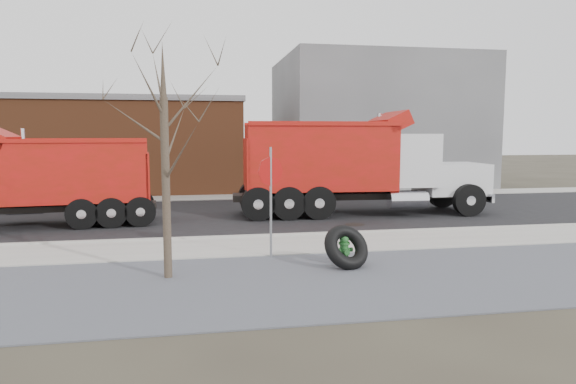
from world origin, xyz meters
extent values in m
plane|color=#383328|center=(0.00, 0.00, 0.00)|extent=(120.00, 120.00, 0.00)
cube|color=slate|center=(0.00, -3.50, 0.01)|extent=(60.00, 5.00, 0.03)
cube|color=#9E9B93|center=(0.00, 0.25, 0.03)|extent=(60.00, 2.50, 0.06)
cube|color=#9E9B93|center=(0.00, 1.55, 0.06)|extent=(60.00, 0.15, 0.11)
cube|color=black|center=(0.00, 6.30, 0.01)|extent=(60.00, 9.40, 0.02)
cube|color=#9E9B93|center=(0.00, 12.00, 0.03)|extent=(60.00, 2.00, 0.06)
cube|color=gray|center=(9.00, 18.00, 4.00)|extent=(12.00, 10.00, 8.00)
cube|color=brown|center=(-10.00, 17.00, 2.50)|extent=(20.00, 8.00, 5.00)
cube|color=gray|center=(-10.00, 17.00, 5.15)|extent=(20.20, 8.20, 0.30)
cylinder|color=#382D23|center=(-3.20, -2.60, 2.00)|extent=(0.18, 0.18, 4.00)
cone|color=#382D23|center=(-3.20, -2.60, 4.60)|extent=(0.14, 0.14, 1.20)
cylinder|color=#33762D|center=(0.99, -2.23, 0.03)|extent=(0.41, 0.41, 0.06)
cylinder|color=#33762D|center=(0.99, -2.23, 0.31)|extent=(0.22, 0.22, 0.56)
cylinder|color=#33762D|center=(0.99, -2.23, 0.56)|extent=(0.28, 0.28, 0.05)
sphere|color=#33762D|center=(0.99, -2.23, 0.66)|extent=(0.23, 0.23, 0.23)
cylinder|color=#33762D|center=(0.99, -2.23, 0.75)|extent=(0.05, 0.05, 0.06)
cylinder|color=#33762D|center=(0.83, -2.24, 0.40)|extent=(0.12, 0.11, 0.10)
cylinder|color=#33762D|center=(1.15, -2.21, 0.40)|extent=(0.12, 0.11, 0.10)
cylinder|color=#33762D|center=(1.01, -2.39, 0.38)|extent=(0.15, 0.13, 0.14)
torus|color=black|center=(0.99, -2.43, 0.51)|extent=(1.39, 1.23, 1.14)
cylinder|color=gray|center=(-0.65, -1.10, 1.44)|extent=(0.06, 0.06, 2.89)
cylinder|color=#A00D0B|center=(-0.65, -1.10, 2.27)|extent=(0.71, 0.39, 0.78)
cube|color=black|center=(3.79, 5.70, 0.75)|extent=(9.87, 1.46, 0.25)
cube|color=silver|center=(7.86, 5.51, 1.40)|extent=(2.63, 2.36, 1.26)
cube|color=silver|center=(8.93, 5.46, 1.40)|extent=(0.15, 2.01, 1.15)
cube|color=silver|center=(5.96, 5.60, 2.20)|extent=(1.96, 2.73, 2.07)
cube|color=black|center=(6.71, 5.56, 2.78)|extent=(0.16, 2.30, 0.92)
cube|color=#B80F10|center=(2.29, 5.77, 2.32)|extent=(5.87, 3.03, 2.53)
cylinder|color=silver|center=(5.16, 6.73, 2.72)|extent=(0.17, 0.17, 2.76)
cylinder|color=black|center=(8.12, 6.74, 0.65)|extent=(1.28, 0.40, 1.26)
cylinder|color=black|center=(8.00, 4.26, 0.65)|extent=(1.28, 0.40, 1.26)
cylinder|color=black|center=(0.97, 6.94, 0.65)|extent=(1.28, 0.40, 1.26)
cylinder|color=black|center=(0.86, 4.73, 0.65)|extent=(1.28, 0.40, 1.26)
cube|color=black|center=(-7.89, 4.88, 0.64)|extent=(7.84, 1.59, 0.21)
cube|color=silver|center=(-8.99, 4.77, 1.83)|extent=(1.73, 2.33, 1.72)
cube|color=#B80F10|center=(-6.65, 5.00, 1.93)|extent=(4.97, 2.74, 2.10)
cylinder|color=silver|center=(-8.05, 3.95, 2.26)|extent=(0.15, 0.15, 2.29)
cylinder|color=black|center=(-5.42, 4.20, 0.54)|extent=(1.07, 0.39, 1.05)
cylinder|color=black|center=(-5.60, 6.02, 0.54)|extent=(1.07, 0.39, 1.05)
camera|label=1|loc=(-2.56, -14.10, 3.20)|focal=32.00mm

